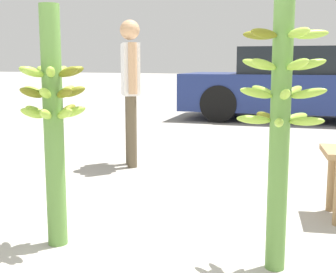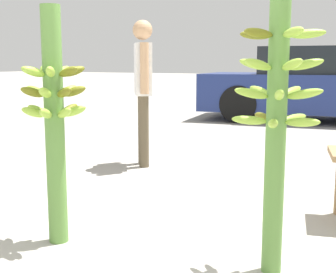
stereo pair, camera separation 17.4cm
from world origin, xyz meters
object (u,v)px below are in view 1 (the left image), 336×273
object	(u,v)px
banana_stalk_center	(281,101)
parked_car	(295,85)
vendor_person	(130,80)
banana_stalk_left	(53,118)

from	to	relation	value
banana_stalk_center	parked_car	distance (m)	6.87
vendor_person	banana_stalk_left	bearing A→B (deg)	162.14
banana_stalk_left	parked_car	distance (m)	7.00
banana_stalk_left	parked_car	bearing A→B (deg)	86.94
banana_stalk_left	parked_car	size ratio (longest dim) A/B	0.33
banana_stalk_center	parked_car	xyz separation A→B (m)	(-0.91, 6.80, -0.23)
banana_stalk_left	banana_stalk_center	bearing A→B (deg)	8.02
banana_stalk_left	banana_stalk_center	size ratio (longest dim) A/B	0.83
banana_stalk_left	parked_car	xyz separation A→B (m)	(0.37, 6.99, -0.10)
banana_stalk_center	parked_car	bearing A→B (deg)	97.66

